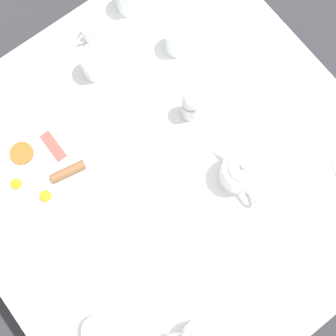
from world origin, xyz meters
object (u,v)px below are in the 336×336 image
at_px(breakfast_plate, 42,172).
at_px(wine_glass_spare, 178,39).
at_px(creamer_jug, 92,32).
at_px(knife_by_plate, 139,220).
at_px(pepper_grinder, 191,105).
at_px(water_glass_tall, 94,64).
at_px(fork_by_plate, 302,252).
at_px(teapot_near, 241,172).
at_px(teacup_with_saucer_left, 100,330).

relative_size(breakfast_plate, wine_glass_spare, 3.20).
distance_m(creamer_jug, knife_by_plate, 0.54).
distance_m(breakfast_plate, knife_by_plate, 0.28).
xyz_separation_m(creamer_jug, knife_by_plate, (0.21, 0.49, -0.02)).
relative_size(breakfast_plate, pepper_grinder, 2.36).
height_order(water_glass_tall, knife_by_plate, water_glass_tall).
height_order(breakfast_plate, fork_by_plate, breakfast_plate).
xyz_separation_m(teapot_near, fork_by_plate, (-0.00, 0.25, -0.05)).
bearing_deg(creamer_jug, fork_by_plate, 95.11).
height_order(wine_glass_spare, fork_by_plate, wine_glass_spare).
xyz_separation_m(wine_glass_spare, knife_by_plate, (0.38, 0.33, -0.04)).
bearing_deg(pepper_grinder, water_glass_tall, -62.61).
distance_m(breakfast_plate, creamer_jug, 0.41).
relative_size(teapot_near, creamer_jug, 2.38).
relative_size(wine_glass_spare, creamer_jug, 1.09).
relative_size(water_glass_tall, knife_by_plate, 0.48).
relative_size(teacup_with_saucer_left, fork_by_plate, 0.93).
xyz_separation_m(water_glass_tall, wine_glass_spare, (-0.22, 0.08, -0.00)).
relative_size(teapot_near, fork_by_plate, 1.24).
relative_size(wine_glass_spare, fork_by_plate, 0.57).
xyz_separation_m(teacup_with_saucer_left, water_glass_tall, (-0.38, -0.56, 0.02)).
bearing_deg(teapot_near, water_glass_tall, 23.33).
height_order(wine_glass_spare, creamer_jug, wine_glass_spare).
xyz_separation_m(breakfast_plate, teapot_near, (-0.40, 0.32, 0.04)).
height_order(teapot_near, knife_by_plate, teapot_near).
bearing_deg(water_glass_tall, pepper_grinder, 117.39).
height_order(teacup_with_saucer_left, pepper_grinder, pepper_grinder).
xyz_separation_m(teapot_near, pepper_grinder, (-0.01, -0.22, 0.01)).
bearing_deg(teacup_with_saucer_left, creamer_jug, -123.88).
bearing_deg(creamer_jug, water_glass_tall, 58.63).
distance_m(teapot_near, teacup_with_saucer_left, 0.52).
bearing_deg(breakfast_plate, wine_glass_spare, -171.79).
bearing_deg(water_glass_tall, creamer_jug, -121.37).
xyz_separation_m(wine_glass_spare, pepper_grinder, (0.09, 0.18, 0.02)).
bearing_deg(creamer_jug, pepper_grinder, 102.44).
bearing_deg(breakfast_plate, knife_by_plate, 116.33).
relative_size(water_glass_tall, fork_by_plate, 0.61).
relative_size(wine_glass_spare, pepper_grinder, 0.74).
xyz_separation_m(teacup_with_saucer_left, pepper_grinder, (-0.52, -0.31, 0.03)).
bearing_deg(knife_by_plate, wine_glass_spare, -139.20).
xyz_separation_m(water_glass_tall, fork_by_plate, (-0.13, 0.72, -0.04)).
xyz_separation_m(teacup_with_saucer_left, wine_glass_spare, (-0.61, -0.49, 0.02)).
relative_size(teapot_near, wine_glass_spare, 2.19).
bearing_deg(teapot_near, teacup_with_saucer_left, 108.89).
xyz_separation_m(pepper_grinder, fork_by_plate, (0.00, 0.47, -0.06)).
relative_size(creamer_jug, knife_by_plate, 0.41).
distance_m(teacup_with_saucer_left, wine_glass_spare, 0.78).
distance_m(breakfast_plate, teacup_with_saucer_left, 0.43).
xyz_separation_m(breakfast_plate, creamer_jug, (-0.33, -0.24, 0.02)).
distance_m(creamer_jug, pepper_grinder, 0.36).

